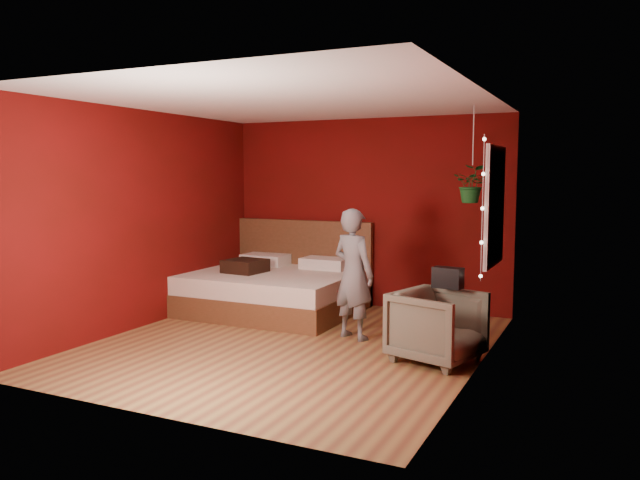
{
  "coord_description": "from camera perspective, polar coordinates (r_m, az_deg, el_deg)",
  "views": [
    {
      "loc": [
        3.11,
        -5.85,
        1.83
      ],
      "look_at": [
        0.16,
        0.4,
        1.1
      ],
      "focal_mm": 35.0,
      "sensor_mm": 36.0,
      "label": 1
    }
  ],
  "objects": [
    {
      "name": "floor",
      "position": [
        6.88,
        -2.64,
        -9.45
      ],
      "size": [
        4.5,
        4.5,
        0.0
      ],
      "primitive_type": "plane",
      "color": "olive",
      "rests_on": "ground"
    },
    {
      "name": "room_walls",
      "position": [
        6.63,
        -2.71,
        4.68
      ],
      "size": [
        4.04,
        4.54,
        2.62
      ],
      "color": "#630A0A",
      "rests_on": "ground"
    },
    {
      "name": "window",
      "position": [
        6.86,
        15.66,
        3.01
      ],
      "size": [
        0.05,
        0.97,
        1.27
      ],
      "color": "white",
      "rests_on": "room_walls"
    },
    {
      "name": "fairy_lights",
      "position": [
        6.35,
        14.63,
        2.81
      ],
      "size": [
        0.04,
        0.04,
        1.45
      ],
      "color": "silver",
      "rests_on": "room_walls"
    },
    {
      "name": "bed",
      "position": [
        8.45,
        -3.93,
        -4.42
      ],
      "size": [
        2.13,
        1.81,
        1.17
      ],
      "color": "brown",
      "rests_on": "ground"
    },
    {
      "name": "person",
      "position": [
        6.95,
        3.07,
        -3.12
      ],
      "size": [
        0.62,
        0.5,
        1.46
      ],
      "primitive_type": "imported",
      "rotation": [
        0.0,
        0.0,
        2.81
      ],
      "color": "slate",
      "rests_on": "ground"
    },
    {
      "name": "armchair",
      "position": [
        6.26,
        10.68,
        -7.77
      ],
      "size": [
        0.95,
        0.94,
        0.71
      ],
      "primitive_type": "imported",
      "rotation": [
        0.0,
        0.0,
        1.3
      ],
      "color": "#6C6855",
      "rests_on": "ground"
    },
    {
      "name": "handbag",
      "position": [
        6.34,
        11.61,
        -3.39
      ],
      "size": [
        0.31,
        0.19,
        0.21
      ],
      "primitive_type": "cube",
      "rotation": [
        0.0,
        0.0,
        -0.17
      ],
      "color": "black",
      "rests_on": "armchair"
    },
    {
      "name": "throw_pillow",
      "position": [
        8.38,
        -6.85,
        -2.37
      ],
      "size": [
        0.53,
        0.53,
        0.17
      ],
      "primitive_type": "cube",
      "rotation": [
        0.0,
        0.0,
        -0.11
      ],
      "color": "black",
      "rests_on": "bed"
    },
    {
      "name": "hanging_plant",
      "position": [
        7.22,
        13.74,
        4.99
      ],
      "size": [
        0.4,
        0.36,
        1.09
      ],
      "color": "silver",
      "rests_on": "room_walls"
    }
  ]
}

